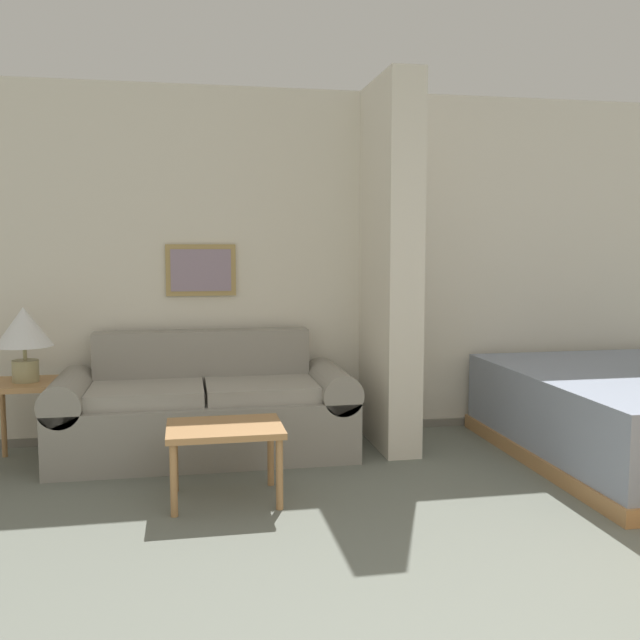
% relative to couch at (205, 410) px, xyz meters
% --- Properties ---
extents(wall_back, '(7.78, 0.16, 2.60)m').
position_rel_couch_xyz_m(wall_back, '(1.06, 0.48, 0.99)').
color(wall_back, silver).
rests_on(wall_back, ground_plane).
extents(wall_partition_pillar, '(0.24, 0.83, 2.60)m').
position_rel_couch_xyz_m(wall_partition_pillar, '(1.32, 0.01, 0.99)').
color(wall_partition_pillar, silver).
rests_on(wall_partition_pillar, ground_plane).
extents(couch, '(2.05, 0.84, 0.83)m').
position_rel_couch_xyz_m(couch, '(0.00, 0.00, 0.00)').
color(couch, gray).
rests_on(couch, ground_plane).
extents(coffee_table, '(0.65, 0.49, 0.43)m').
position_rel_couch_xyz_m(coffee_table, '(0.09, -0.94, 0.07)').
color(coffee_table, '#B27F4C').
rests_on(coffee_table, ground_plane).
extents(side_table, '(0.46, 0.46, 0.56)m').
position_rel_couch_xyz_m(side_table, '(-1.16, -0.02, 0.16)').
color(side_table, '#B27F4C').
rests_on(side_table, ground_plane).
extents(table_lamp, '(0.37, 0.37, 0.49)m').
position_rel_couch_xyz_m(table_lamp, '(-1.16, -0.02, 0.58)').
color(table_lamp, tan).
rests_on(table_lamp, side_table).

